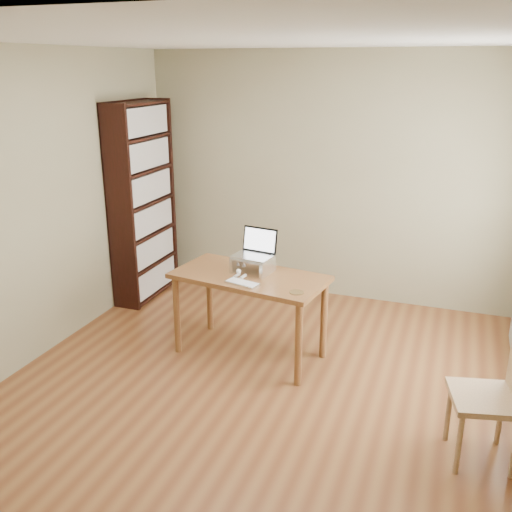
{
  "coord_description": "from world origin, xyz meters",
  "views": [
    {
      "loc": [
        1.34,
        -3.6,
        2.45
      ],
      "look_at": [
        -0.2,
        0.61,
        0.93
      ],
      "focal_mm": 40.0,
      "sensor_mm": 36.0,
      "label": 1
    }
  ],
  "objects_px": {
    "bookshelf": "(143,202)",
    "chair": "(499,392)",
    "desk": "(250,287)",
    "laptop": "(255,249)",
    "keyboard": "(242,283)",
    "cat": "(250,264)"
  },
  "relations": [
    {
      "from": "desk",
      "to": "laptop",
      "type": "bearing_deg",
      "value": 98.48
    },
    {
      "from": "laptop",
      "to": "chair",
      "type": "height_order",
      "value": "laptop"
    },
    {
      "from": "laptop",
      "to": "keyboard",
      "type": "relative_size",
      "value": 1.16
    },
    {
      "from": "keyboard",
      "to": "chair",
      "type": "relative_size",
      "value": 0.32
    },
    {
      "from": "desk",
      "to": "keyboard",
      "type": "xyz_separation_m",
      "value": [
        0.02,
        -0.22,
        0.12
      ]
    },
    {
      "from": "laptop",
      "to": "cat",
      "type": "xyz_separation_m",
      "value": [
        -0.03,
        -0.03,
        -0.13
      ]
    },
    {
      "from": "bookshelf",
      "to": "chair",
      "type": "bearing_deg",
      "value": -26.11
    },
    {
      "from": "bookshelf",
      "to": "chair",
      "type": "xyz_separation_m",
      "value": [
        3.53,
        -1.73,
        -0.54
      ]
    },
    {
      "from": "keyboard",
      "to": "laptop",
      "type": "bearing_deg",
      "value": 107.88
    },
    {
      "from": "chair",
      "to": "laptop",
      "type": "bearing_deg",
      "value": 141.49
    },
    {
      "from": "desk",
      "to": "keyboard",
      "type": "distance_m",
      "value": 0.25
    },
    {
      "from": "keyboard",
      "to": "bookshelf",
      "type": "bearing_deg",
      "value": 158.7
    },
    {
      "from": "bookshelf",
      "to": "laptop",
      "type": "xyz_separation_m",
      "value": [
        1.56,
        -0.79,
        -0.11
      ]
    },
    {
      "from": "laptop",
      "to": "cat",
      "type": "bearing_deg",
      "value": -132.86
    },
    {
      "from": "desk",
      "to": "laptop",
      "type": "xyz_separation_m",
      "value": [
        -0.0,
        0.14,
        0.3
      ]
    },
    {
      "from": "laptop",
      "to": "keyboard",
      "type": "distance_m",
      "value": 0.4
    },
    {
      "from": "cat",
      "to": "bookshelf",
      "type": "bearing_deg",
      "value": 158.31
    },
    {
      "from": "bookshelf",
      "to": "desk",
      "type": "xyz_separation_m",
      "value": [
        1.56,
        -0.92,
        -0.41
      ]
    },
    {
      "from": "bookshelf",
      "to": "keyboard",
      "type": "xyz_separation_m",
      "value": [
        1.58,
        -1.14,
        -0.29
      ]
    },
    {
      "from": "desk",
      "to": "laptop",
      "type": "height_order",
      "value": "laptop"
    },
    {
      "from": "desk",
      "to": "cat",
      "type": "bearing_deg",
      "value": 115.06
    },
    {
      "from": "laptop",
      "to": "chair",
      "type": "xyz_separation_m",
      "value": [
        1.97,
        -0.94,
        -0.43
      ]
    }
  ]
}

